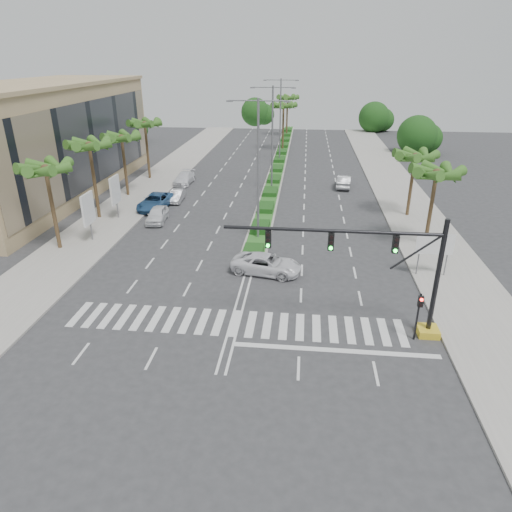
{
  "coord_description": "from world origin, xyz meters",
  "views": [
    {
      "loc": [
        3.85,
        -23.7,
        15.16
      ],
      "look_at": [
        0.93,
        3.57,
        3.0
      ],
      "focal_mm": 32.0,
      "sensor_mm": 36.0,
      "label": 1
    }
  ],
  "objects_px": {
    "car_parked_c": "(155,202)",
    "car_parked_d": "(184,178)",
    "car_crossing": "(266,264)",
    "car_parked_b": "(177,196)",
    "car_parked_a": "(157,215)",
    "car_right": "(344,181)"
  },
  "relations": [
    {
      "from": "car_crossing",
      "to": "car_parked_a",
      "type": "bearing_deg",
      "value": 59.19
    },
    {
      "from": "car_parked_c",
      "to": "car_right",
      "type": "height_order",
      "value": "car_parked_c"
    },
    {
      "from": "car_parked_d",
      "to": "car_right",
      "type": "distance_m",
      "value": 20.14
    },
    {
      "from": "car_crossing",
      "to": "car_right",
      "type": "height_order",
      "value": "car_right"
    },
    {
      "from": "car_parked_b",
      "to": "car_right",
      "type": "distance_m",
      "value": 20.65
    },
    {
      "from": "car_parked_d",
      "to": "car_parked_a",
      "type": "bearing_deg",
      "value": -84.21
    },
    {
      "from": "car_parked_c",
      "to": "car_parked_b",
      "type": "bearing_deg",
      "value": 65.77
    },
    {
      "from": "car_parked_d",
      "to": "car_crossing",
      "type": "relative_size",
      "value": 0.93
    },
    {
      "from": "car_parked_a",
      "to": "car_crossing",
      "type": "relative_size",
      "value": 0.81
    },
    {
      "from": "car_parked_a",
      "to": "car_right",
      "type": "relative_size",
      "value": 0.91
    },
    {
      "from": "car_parked_a",
      "to": "car_parked_c",
      "type": "distance_m",
      "value": 4.26
    },
    {
      "from": "car_parked_c",
      "to": "car_right",
      "type": "relative_size",
      "value": 1.21
    },
    {
      "from": "car_crossing",
      "to": "car_parked_b",
      "type": "bearing_deg",
      "value": 44.54
    },
    {
      "from": "car_crossing",
      "to": "car_parked_d",
      "type": "bearing_deg",
      "value": 37.79
    },
    {
      "from": "car_parked_c",
      "to": "car_parked_a",
      "type": "bearing_deg",
      "value": -67.15
    },
    {
      "from": "car_parked_a",
      "to": "car_crossing",
      "type": "height_order",
      "value": "car_crossing"
    },
    {
      "from": "car_parked_c",
      "to": "car_parked_d",
      "type": "distance_m",
      "value": 10.45
    },
    {
      "from": "car_parked_a",
      "to": "car_right",
      "type": "xyz_separation_m",
      "value": [
        19.18,
        14.86,
        0.05
      ]
    },
    {
      "from": "car_parked_c",
      "to": "car_right",
      "type": "bearing_deg",
      "value": 30.81
    },
    {
      "from": "car_crossing",
      "to": "car_right",
      "type": "distance_m",
      "value": 26.32
    },
    {
      "from": "car_crossing",
      "to": "car_right",
      "type": "xyz_separation_m",
      "value": [
        7.49,
        25.23,
        0.04
      ]
    },
    {
      "from": "car_parked_a",
      "to": "car_parked_b",
      "type": "xyz_separation_m",
      "value": [
        0.09,
        6.98,
        -0.08
      ]
    }
  ]
}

